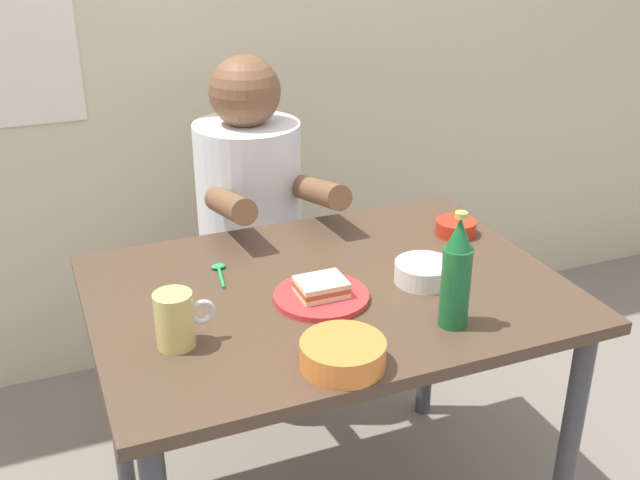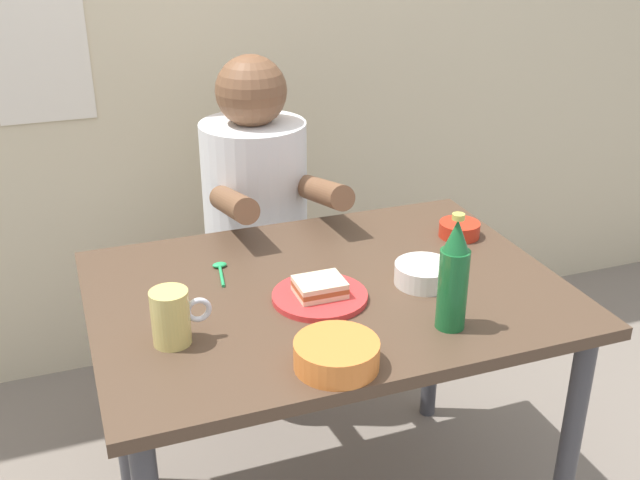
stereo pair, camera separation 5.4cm
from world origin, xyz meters
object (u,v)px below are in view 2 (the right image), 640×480
beer_bottle (453,277)px  beer_mug (172,317)px  plate_orange (320,297)px  stool (260,306)px  dining_table (327,321)px  sandwich (320,287)px  sauce_bowl_chili (459,229)px  person_seated (256,189)px

beer_bottle → beer_mug: bearing=166.1°
plate_orange → stool: bearing=86.7°
dining_table → plate_orange: (-0.04, -0.05, 0.10)m
sandwich → sauce_bowl_chili: size_ratio=1.00×
person_seated → plate_orange: (-0.04, -0.67, -0.02)m
dining_table → sandwich: sandwich is taller
dining_table → beer_bottle: bearing=-54.6°
sauce_bowl_chili → dining_table: bearing=-161.3°
sandwich → stool: bearing=86.7°
sandwich → beer_mug: 0.35m
person_seated → dining_table: bearing=-90.2°
person_seated → beer_mug: bearing=-117.7°
beer_mug → beer_bottle: (0.57, -0.14, 0.06)m
dining_table → stool: 0.70m
person_seated → beer_bottle: person_seated is taller
dining_table → beer_bottle: (0.18, -0.26, 0.21)m
beer_mug → beer_bottle: size_ratio=0.48×
plate_orange → sauce_bowl_chili: (0.48, 0.20, 0.02)m
sandwich → sauce_bowl_chili: bearing=22.7°
beer_mug → person_seated: bearing=62.3°
plate_orange → beer_mug: bearing=-169.1°
person_seated → beer_mug: size_ratio=5.71×
person_seated → beer_mug: person_seated is taller
stool → beer_bottle: (0.18, -0.89, 0.51)m
person_seated → plate_orange: bearing=-93.4°
dining_table → beer_mug: size_ratio=8.73×
stool → beer_mug: 0.95m
sandwich → beer_mug: bearing=-169.1°
sandwich → sauce_bowl_chili: (0.48, 0.20, -0.01)m
person_seated → plate_orange: person_seated is taller
dining_table → sauce_bowl_chili: size_ratio=10.00×
stool → person_seated: size_ratio=0.63×
beer_mug → dining_table: bearing=17.0°
dining_table → sandwich: 0.14m
person_seated → sauce_bowl_chili: size_ratio=6.54×
dining_table → sandwich: bearing=-126.4°
plate_orange → sandwich: (-0.00, 0.00, 0.02)m
stool → sauce_bowl_chili: bearing=-47.9°
plate_orange → sandwich: bearing=180.0°
plate_orange → sandwich: size_ratio=2.00×
stool → plate_orange: plate_orange is taller
sandwich → dining_table: bearing=53.6°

